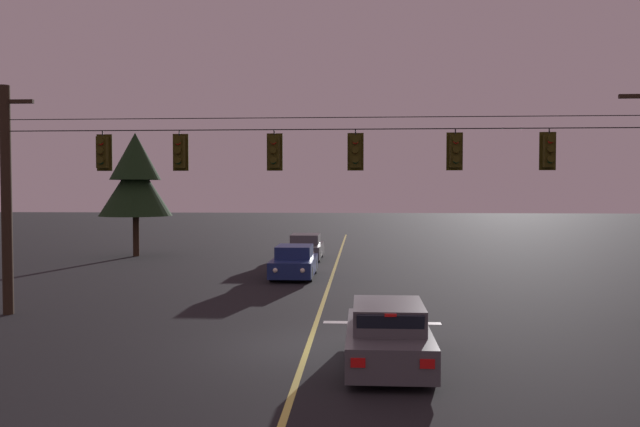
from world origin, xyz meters
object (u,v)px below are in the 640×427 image
at_px(traffic_light_leftmost, 102,152).
at_px(traffic_light_centre, 274,152).
at_px(traffic_light_right_inner, 355,151).
at_px(car_oncoming_trailing, 305,248).
at_px(traffic_light_rightmost, 455,151).
at_px(car_waiting_near_lane, 388,336).
at_px(traffic_light_far_right, 549,151).
at_px(car_oncoming_lead, 294,262).
at_px(traffic_light_left_inner, 179,152).
at_px(tree_verge_far, 135,178).

relative_size(traffic_light_leftmost, traffic_light_centre, 1.00).
height_order(traffic_light_right_inner, car_oncoming_trailing, traffic_light_right_inner).
xyz_separation_m(traffic_light_rightmost, car_waiting_near_lane, (-2.16, -5.15, -4.35)).
height_order(traffic_light_far_right, car_oncoming_lead, traffic_light_far_right).
relative_size(traffic_light_left_inner, traffic_light_centre, 1.00).
xyz_separation_m(traffic_light_right_inner, car_oncoming_trailing, (-2.89, 16.32, -4.35)).
bearing_deg(traffic_light_rightmost, car_waiting_near_lane, -112.74).
xyz_separation_m(traffic_light_left_inner, traffic_light_rightmost, (8.24, 0.00, 0.00)).
relative_size(traffic_light_rightmost, tree_verge_far, 0.17).
bearing_deg(traffic_light_rightmost, traffic_light_centre, 180.00).
bearing_deg(traffic_light_leftmost, car_oncoming_lead, 61.64).
bearing_deg(traffic_light_right_inner, car_oncoming_trailing, 100.04).
distance_m(traffic_light_centre, tree_verge_far, 20.35).
xyz_separation_m(traffic_light_far_right, car_oncoming_trailing, (-8.52, 16.32, -4.35)).
bearing_deg(traffic_light_left_inner, car_oncoming_trailing, 81.58).
bearing_deg(traffic_light_far_right, car_waiting_near_lane, -133.33).
relative_size(traffic_light_right_inner, tree_verge_far, 0.17).
xyz_separation_m(traffic_light_leftmost, car_waiting_near_lane, (8.45, -5.15, -4.35)).
bearing_deg(tree_verge_far, car_oncoming_lead, -39.99).
bearing_deg(car_oncoming_lead, traffic_light_rightmost, -57.99).
xyz_separation_m(traffic_light_leftmost, car_oncoming_trailing, (4.79, 16.32, -4.35)).
bearing_deg(traffic_light_leftmost, traffic_light_centre, 0.00).
xyz_separation_m(traffic_light_left_inner, traffic_light_right_inner, (5.31, 0.00, 0.00)).
xyz_separation_m(traffic_light_far_right, car_oncoming_lead, (-8.39, 9.10, -4.35)).
bearing_deg(traffic_light_left_inner, traffic_light_right_inner, 0.00).
height_order(traffic_light_leftmost, traffic_light_far_right, same).
height_order(traffic_light_left_inner, car_waiting_near_lane, traffic_light_left_inner).
distance_m(car_waiting_near_lane, car_oncoming_lead, 14.69).
relative_size(traffic_light_right_inner, car_waiting_near_lane, 0.28).
bearing_deg(traffic_light_centre, traffic_light_far_right, 0.00).
bearing_deg(traffic_light_centre, tree_verge_far, 120.60).
xyz_separation_m(traffic_light_centre, car_oncoming_trailing, (-0.46, 16.32, -4.35)).
distance_m(traffic_light_far_right, tree_verge_far, 25.41).
relative_size(traffic_light_leftmost, tree_verge_far, 0.17).
height_order(traffic_light_centre, tree_verge_far, tree_verge_far).
bearing_deg(traffic_light_far_right, tree_verge_far, 136.44).
bearing_deg(car_waiting_near_lane, tree_verge_far, 120.88).
bearing_deg(car_oncoming_trailing, tree_verge_far, 173.16).
bearing_deg(traffic_light_right_inner, tree_verge_far, 126.13).
xyz_separation_m(traffic_light_leftmost, traffic_light_left_inner, (2.37, 0.00, 0.00)).
xyz_separation_m(traffic_light_leftmost, traffic_light_right_inner, (7.68, 0.00, 0.00)).
height_order(traffic_light_left_inner, traffic_light_rightmost, same).
bearing_deg(traffic_light_left_inner, traffic_light_leftmost, 180.00).
relative_size(traffic_light_leftmost, car_oncoming_lead, 0.28).
height_order(traffic_light_far_right, tree_verge_far, tree_verge_far).
distance_m(traffic_light_right_inner, car_waiting_near_lane, 6.78).
xyz_separation_m(traffic_light_centre, traffic_light_right_inner, (2.43, 0.00, 0.00)).
height_order(traffic_light_rightmost, car_oncoming_lead, traffic_light_rightmost).
bearing_deg(traffic_light_far_right, traffic_light_leftmost, 180.00).
height_order(car_waiting_near_lane, tree_verge_far, tree_verge_far).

